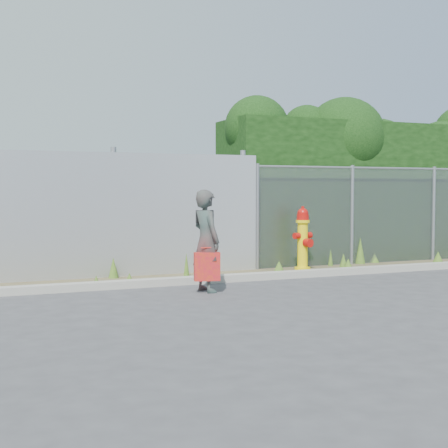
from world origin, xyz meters
name	(u,v)px	position (x,y,z in m)	size (l,w,h in m)	color
ground	(281,299)	(0.00, 0.00, 0.00)	(80.00, 80.00, 0.00)	#3B3B3E
curb	(231,278)	(0.00, 1.80, 0.06)	(16.00, 0.22, 0.12)	gray
weed_strip	(236,270)	(0.39, 2.49, 0.10)	(16.00, 1.33, 0.55)	brown
corrugated_fence	(23,217)	(-3.25, 3.01, 1.10)	(8.50, 0.21, 2.30)	#B1B3B8
chainlink_fence	(394,214)	(4.25, 3.00, 1.03)	(6.50, 0.07, 2.05)	gray
hedge	(374,173)	(4.45, 4.01, 1.94)	(7.41, 1.92, 3.58)	black
fire_hydrant	(303,239)	(1.82, 2.59, 0.60)	(0.41, 0.37, 1.23)	yellow
woman	(206,241)	(-0.76, 1.00, 0.77)	(0.57, 0.37, 1.55)	#0E5E55
red_tote_bag	(207,266)	(-0.81, 0.84, 0.40)	(0.38, 0.14, 0.50)	#BB0A30
black_shoulder_bag	(205,217)	(-0.74, 1.12, 1.14)	(0.26, 0.11, 0.19)	black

